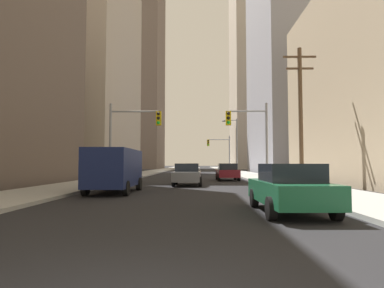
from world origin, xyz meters
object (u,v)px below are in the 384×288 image
sedan_white (193,169)px  traffic_signal_far_right (220,148)px  cargo_van_navy (115,168)px  traffic_signal_near_left (132,129)px  sedan_green (290,188)px  sedan_grey (187,174)px  traffic_signal_near_right (249,130)px  sedan_maroon (227,172)px

sedan_white → traffic_signal_far_right: bearing=62.1°
cargo_van_navy → traffic_signal_near_left: (-0.56, 7.13, 2.76)m
sedan_green → traffic_signal_far_right: bearing=89.2°
traffic_signal_near_left → traffic_signal_far_right: bearing=74.0°
sedan_grey → traffic_signal_near_right: 5.72m
sedan_green → traffic_signal_far_right: traffic_signal_far_right is taller
cargo_van_navy → traffic_signal_far_right: bearing=77.8°
sedan_grey → traffic_signal_near_left: traffic_signal_near_left is taller
sedan_green → traffic_signal_near_left: size_ratio=0.71×
sedan_grey → traffic_signal_near_right: size_ratio=0.71×
sedan_green → traffic_signal_near_left: 16.25m
sedan_maroon → traffic_signal_far_right: 23.99m
sedan_white → traffic_signal_far_right: traffic_signal_far_right is taller
cargo_van_navy → sedan_grey: size_ratio=1.23×
traffic_signal_far_right → traffic_signal_near_left: bearing=-106.0°
sedan_green → sedan_white: (-3.62, 34.97, 0.00)m
sedan_grey → traffic_signal_near_right: bearing=17.2°
traffic_signal_near_right → traffic_signal_far_right: 29.08m
sedan_maroon → traffic_signal_far_right: size_ratio=0.70×
sedan_green → sedan_grey: (-3.58, 12.52, 0.00)m
traffic_signal_near_left → sedan_green: bearing=-60.9°
sedan_maroon → traffic_signal_near_left: size_ratio=0.70×
cargo_van_navy → sedan_maroon: size_ratio=1.24×
sedan_grey → sedan_white: size_ratio=1.00×
sedan_grey → traffic_signal_far_right: size_ratio=0.71×
traffic_signal_near_left → traffic_signal_far_right: size_ratio=1.00×
cargo_van_navy → sedan_grey: bearing=57.9°
cargo_van_navy → traffic_signal_near_right: (8.10, 7.12, 2.72)m
sedan_green → traffic_signal_near_left: (-7.73, 13.92, 3.28)m
sedan_maroon → traffic_signal_near_left: 9.77m
sedan_white → traffic_signal_near_right: size_ratio=0.71×
cargo_van_navy → sedan_white: size_ratio=1.23×
traffic_signal_near_left → traffic_signal_far_right: same height
sedan_green → sedan_maroon: 19.25m
cargo_van_navy → sedan_white: (3.55, 28.18, -0.52)m
sedan_green → sedan_white: bearing=95.9°
cargo_van_navy → sedan_green: 9.89m
sedan_grey → sedan_maroon: size_ratio=1.01×
cargo_van_navy → sedan_white: cargo_van_navy is taller
sedan_maroon → sedan_grey: bearing=-116.4°
cargo_van_navy → traffic_signal_near_left: bearing=94.5°
sedan_grey → sedan_white: same height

